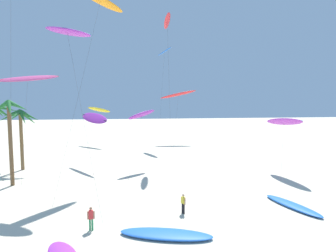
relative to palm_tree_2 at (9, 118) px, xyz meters
name	(u,v)px	position (x,y,z in m)	size (l,w,h in m)	color
palm_tree_2	(9,118)	(0.00, 0.00, 0.00)	(3.75, 3.72, 9.23)	brown
palm_tree_4	(20,121)	(-1.57, 7.07, -0.73)	(5.12, 4.87, 8.06)	brown
flying_kite_0	(28,78)	(-1.10, 9.16, 4.98)	(8.16, 10.67, 13.10)	#EA5193
flying_kite_1	(164,52)	(20.05, 25.23, 12.10)	(3.98, 11.08, 20.28)	blue
flying_kite_2	(167,21)	(18.46, 10.49, 13.85)	(1.58, 6.80, 22.20)	red
flying_kite_3	(178,94)	(23.73, 29.16, 3.53)	(8.32, 8.98, 12.09)	red
flying_kite_5	(99,110)	(6.38, 27.81, 0.20)	(5.66, 10.35, 8.32)	yellow
flying_kite_6	(100,0)	(9.46, 2.39, 13.47)	(6.45, 12.69, 21.47)	orange
flying_kite_7	(284,122)	(31.58, 0.22, -0.68)	(3.77, 7.37, 7.41)	purple
flying_kite_8	(94,118)	(7.73, 8.20, -0.46)	(5.04, 6.80, 7.79)	purple
flying_kite_9	(67,32)	(6.55, -1.97, 8.72)	(6.75, 11.15, 16.98)	purple
flying_kite_11	(142,114)	(14.30, 5.70, 0.09)	(4.17, 8.60, 8.28)	purple
grounded_kite_1	(292,205)	(26.28, -10.14, -7.09)	(2.85, 5.79, 0.31)	blue
grounded_kite_2	(166,234)	(14.83, -13.60, -7.07)	(6.47, 3.37, 0.34)	blue
person_foreground_walker	(183,203)	(16.73, -10.09, -6.36)	(0.33, 0.44, 1.63)	black
person_far_watcher	(91,218)	(9.78, -11.95, -6.32)	(0.51, 0.21, 1.69)	#338E56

